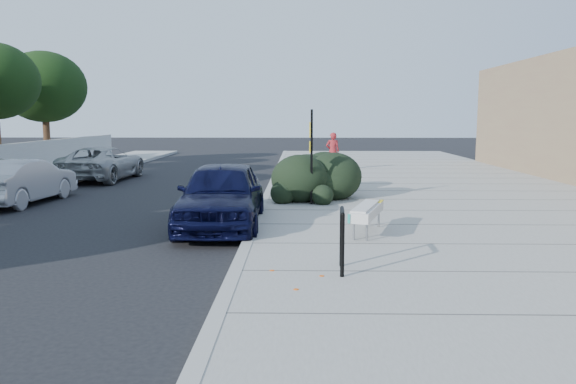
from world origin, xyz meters
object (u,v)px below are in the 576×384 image
object	(u,v)px
suv_silver	(102,163)
pedestrian	(333,151)
bench	(367,212)
sign_post	(311,151)
sedan_navy	(222,195)
bike_rack	(342,234)
wagon_silver	(23,181)

from	to	relation	value
suv_silver	pedestrian	world-z (taller)	pedestrian
bench	pedestrian	world-z (taller)	pedestrian
sign_post	pedestrian	size ratio (longest dim) A/B	1.53
bench	pedestrian	xyz separation A→B (m)	(0.10, 14.38, 0.41)
sedan_navy	pedestrian	world-z (taller)	pedestrian
bike_rack	suv_silver	world-z (taller)	suv_silver
wagon_silver	pedestrian	size ratio (longest dim) A/B	2.38
wagon_silver	bench	bearing A→B (deg)	157.86
sign_post	wagon_silver	world-z (taller)	sign_post
bench	suv_silver	xyz separation A→B (m)	(-9.70, 11.34, 0.08)
sedan_navy	suv_silver	xyz separation A→B (m)	(-6.40, 10.07, -0.10)
bike_rack	sign_post	xyz separation A→B (m)	(-0.36, 7.00, 0.91)
wagon_silver	bike_rack	bearing A→B (deg)	143.32
bike_rack	sedan_navy	distance (m)	4.97
bike_rack	pedestrian	size ratio (longest dim) A/B	0.58
bike_rack	wagon_silver	xyz separation A→B (m)	(-9.12, 7.89, -0.08)
bike_rack	wagon_silver	world-z (taller)	wagon_silver
sedan_navy	suv_silver	world-z (taller)	sedan_navy
pedestrian	bench	bearing A→B (deg)	85.16
pedestrian	sign_post	bearing A→B (deg)	78.82
sedan_navy	sign_post	bearing A→B (deg)	50.25
sign_post	suv_silver	bearing A→B (deg)	138.00
bike_rack	pedestrian	distance (m)	17.40
suv_silver	sign_post	bearing A→B (deg)	141.98
wagon_silver	suv_silver	bearing A→B (deg)	-87.39
bike_rack	wagon_silver	size ratio (longest dim) A/B	0.24
sedan_navy	pedestrian	distance (m)	13.54
sedan_navy	bench	bearing A→B (deg)	-22.30
sign_post	wagon_silver	xyz separation A→B (m)	(-8.75, 0.89, -0.98)
wagon_silver	suv_silver	xyz separation A→B (m)	(0.18, 6.45, 0.01)
sign_post	wagon_silver	distance (m)	8.85
wagon_silver	suv_silver	world-z (taller)	suv_silver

